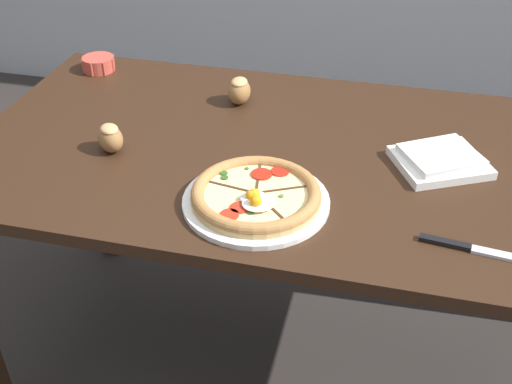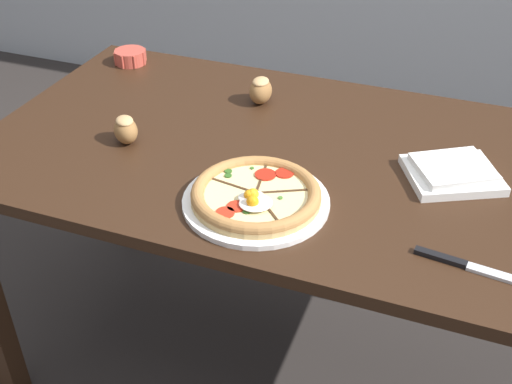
% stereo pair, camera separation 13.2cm
% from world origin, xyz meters
% --- Properties ---
extents(ground_plane, '(12.00, 12.00, 0.00)m').
position_xyz_m(ground_plane, '(0.00, 0.00, 0.00)').
color(ground_plane, '#2D2826').
extents(dining_table, '(1.54, 0.83, 0.74)m').
position_xyz_m(dining_table, '(0.00, 0.00, 0.65)').
color(dining_table, '#331E11').
rests_on(dining_table, ground_plane).
extents(pizza, '(0.31, 0.31, 0.05)m').
position_xyz_m(pizza, '(-0.03, -0.23, 0.76)').
color(pizza, white).
rests_on(pizza, dining_table).
extents(ramekin_bowl, '(0.10, 0.10, 0.04)m').
position_xyz_m(ramekin_bowl, '(-0.64, 0.31, 0.77)').
color(ramekin_bowl, '#C64C3D').
rests_on(ramekin_bowl, dining_table).
extents(napkin_folded, '(0.25, 0.23, 0.04)m').
position_xyz_m(napkin_folded, '(0.34, 0.01, 0.76)').
color(napkin_folded, white).
rests_on(napkin_folded, dining_table).
extents(bread_piece_near, '(0.09, 0.09, 0.07)m').
position_xyz_m(bread_piece_near, '(-0.41, -0.10, 0.78)').
color(bread_piece_near, olive).
rests_on(bread_piece_near, dining_table).
extents(bread_piece_mid, '(0.06, 0.08, 0.07)m').
position_xyz_m(bread_piece_mid, '(-0.18, 0.21, 0.78)').
color(bread_piece_mid, olive).
rests_on(bread_piece_mid, dining_table).
extents(knife_main, '(0.23, 0.05, 0.01)m').
position_xyz_m(knife_main, '(0.41, -0.28, 0.75)').
color(knife_main, silver).
rests_on(knife_main, dining_table).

